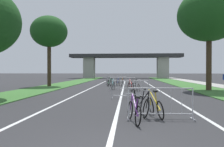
% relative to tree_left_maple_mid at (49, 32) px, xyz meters
% --- Properties ---
extents(grass_verge_left, '(3.36, 55.96, 0.05)m').
position_rel_tree_left_maple_mid_xyz_m(grass_verge_left, '(0.56, 4.06, -5.65)').
color(grass_verge_left, '#386B2D').
rests_on(grass_verge_left, ground).
extents(grass_verge_right, '(3.36, 55.96, 0.05)m').
position_rel_tree_left_maple_mid_xyz_m(grass_verge_right, '(14.92, 4.06, -5.65)').
color(grass_verge_right, '#386B2D').
rests_on(grass_verge_right, ground).
extents(sidewalk_path_right, '(2.34, 55.96, 0.08)m').
position_rel_tree_left_maple_mid_xyz_m(sidewalk_path_right, '(17.77, 4.06, -5.64)').
color(sidewalk_path_right, '#9E9B93').
rests_on(sidewalk_path_right, ground).
extents(lane_stripe_center, '(0.14, 32.37, 0.01)m').
position_rel_tree_left_maple_mid_xyz_m(lane_stripe_center, '(7.74, -2.65, -5.67)').
color(lane_stripe_center, silver).
rests_on(lane_stripe_center, ground).
extents(lane_stripe_right_lane, '(0.14, 32.37, 0.01)m').
position_rel_tree_left_maple_mid_xyz_m(lane_stripe_right_lane, '(10.76, -2.65, -5.67)').
color(lane_stripe_right_lane, silver).
rests_on(lane_stripe_right_lane, ground).
extents(lane_stripe_left_lane, '(0.14, 32.37, 0.01)m').
position_rel_tree_left_maple_mid_xyz_m(lane_stripe_left_lane, '(4.72, -2.65, -5.67)').
color(lane_stripe_left_lane, silver).
rests_on(lane_stripe_left_lane, ground).
extents(overpass_bridge, '(24.69, 3.75, 5.39)m').
position_rel_tree_left_maple_mid_xyz_m(overpass_bridge, '(7.74, 27.42, -1.83)').
color(overpass_bridge, '#2D2D30').
rests_on(overpass_bridge, ground).
extents(tree_left_maple_mid, '(3.80, 3.80, 7.34)m').
position_rel_tree_left_maple_mid_xyz_m(tree_left_maple_mid, '(0.00, 0.00, 0.00)').
color(tree_left_maple_mid, '#3D2D1E').
rests_on(tree_left_maple_mid, ground).
extents(tree_right_oak_mid, '(5.07, 5.07, 8.34)m').
position_rel_tree_left_maple_mid_xyz_m(tree_right_oak_mid, '(14.76, -4.11, 0.48)').
color(tree_right_oak_mid, '#3D2D1E').
rests_on(tree_right_oak_mid, ground).
extents(crowd_barrier_nearest, '(2.20, 0.49, 1.05)m').
position_rel_tree_left_maple_mid_xyz_m(crowd_barrier_nearest, '(9.22, -15.39, -5.16)').
color(crowd_barrier_nearest, '#ADADB2').
rests_on(crowd_barrier_nearest, ground).
extents(crowd_barrier_second, '(2.19, 0.45, 1.05)m').
position_rel_tree_left_maple_mid_xyz_m(crowd_barrier_second, '(8.29, -9.85, -5.16)').
color(crowd_barrier_second, '#ADADB2').
rests_on(crowd_barrier_second, ground).
extents(crowd_barrier_third, '(2.19, 0.45, 1.05)m').
position_rel_tree_left_maple_mid_xyz_m(crowd_barrier_third, '(7.69, -4.30, -5.16)').
color(crowd_barrier_third, '#ADADB2').
rests_on(crowd_barrier_third, ground).
extents(crowd_barrier_fourth, '(2.19, 0.47, 1.05)m').
position_rel_tree_left_maple_mid_xyz_m(crowd_barrier_fourth, '(6.91, 1.25, -5.16)').
color(crowd_barrier_fourth, '#ADADB2').
rests_on(crowd_barrier_fourth, ground).
extents(bicycle_black_0, '(0.66, 1.72, 0.98)m').
position_rel_tree_left_maple_mid_xyz_m(bicycle_black_0, '(8.68, -14.79, -5.29)').
color(bicycle_black_0, black).
rests_on(bicycle_black_0, ground).
extents(bicycle_white_1, '(0.47, 1.64, 0.93)m').
position_rel_tree_left_maple_mid_xyz_m(bicycle_white_1, '(8.95, -4.68, -5.31)').
color(bicycle_white_1, black).
rests_on(bicycle_white_1, ground).
extents(bicycle_yellow_2, '(0.66, 1.70, 0.97)m').
position_rel_tree_left_maple_mid_xyz_m(bicycle_yellow_2, '(9.10, -15.00, -5.31)').
color(bicycle_yellow_2, black).
rests_on(bicycle_yellow_2, ground).
extents(bicycle_teal_3, '(0.44, 1.69, 0.98)m').
position_rel_tree_left_maple_mid_xyz_m(bicycle_teal_3, '(6.89, -3.72, -5.30)').
color(bicycle_teal_3, black).
rests_on(bicycle_teal_3, ground).
extents(bicycle_red_4, '(0.57, 1.75, 1.01)m').
position_rel_tree_left_maple_mid_xyz_m(bicycle_red_4, '(8.38, -4.77, -5.30)').
color(bicycle_red_4, black).
rests_on(bicycle_red_4, ground).
extents(bicycle_blue_5, '(0.45, 1.70, 0.94)m').
position_rel_tree_left_maple_mid_xyz_m(bicycle_blue_5, '(7.12, 1.65, -5.30)').
color(bicycle_blue_5, black).
rests_on(bicycle_blue_5, ground).
extents(bicycle_green_6, '(0.56, 1.75, 0.96)m').
position_rel_tree_left_maple_mid_xyz_m(bicycle_green_6, '(6.26, 0.67, -5.29)').
color(bicycle_green_6, black).
rests_on(bicycle_green_6, ground).
extents(bicycle_orange_7, '(0.53, 1.70, 0.99)m').
position_rel_tree_left_maple_mid_xyz_m(bicycle_orange_7, '(7.59, 0.69, -5.30)').
color(bicycle_orange_7, black).
rests_on(bicycle_orange_7, ground).
extents(bicycle_purple_8, '(0.53, 1.59, 0.89)m').
position_rel_tree_left_maple_mid_xyz_m(bicycle_purple_8, '(8.33, -15.97, -5.33)').
color(bicycle_purple_8, black).
rests_on(bicycle_purple_8, ground).
extents(bicycle_silver_9, '(0.69, 1.64, 1.00)m').
position_rel_tree_left_maple_mid_xyz_m(bicycle_silver_9, '(5.94, 1.78, -5.31)').
color(bicycle_silver_9, black).
rests_on(bicycle_silver_9, ground).
extents(bicycle_black_10, '(0.43, 1.68, 0.91)m').
position_rel_tree_left_maple_mid_xyz_m(bicycle_black_10, '(8.53, -10.40, -5.30)').
color(bicycle_black_10, black).
rests_on(bicycle_black_10, ground).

